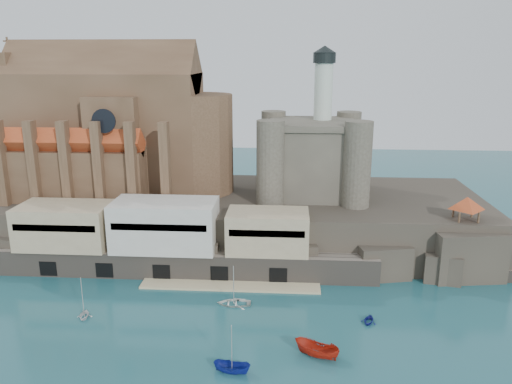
{
  "coord_description": "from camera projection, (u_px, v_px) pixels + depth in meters",
  "views": [
    {
      "loc": [
        11.48,
        -57.98,
        37.15
      ],
      "look_at": [
        5.39,
        32.0,
        12.68
      ],
      "focal_mm": 35.0,
      "sensor_mm": 36.0,
      "label": 1
    }
  ],
  "objects": [
    {
      "name": "ground",
      "position": [
        199.0,
        346.0,
        66.31
      ],
      "size": [
        300.0,
        300.0,
        0.0
      ],
      "primitive_type": "plane",
      "color": "#194B53",
      "rests_on": "ground"
    },
    {
      "name": "boat_7",
      "position": [
        369.0,
        322.0,
        72.17
      ],
      "size": [
        3.03,
        2.45,
        3.04
      ],
      "primitive_type": "imported",
      "rotation": [
        0.0,
        0.0,
        5.91
      ],
      "color": "navy",
      "rests_on": "ground"
    },
    {
      "name": "boat_2",
      "position": [
        232.0,
        372.0,
        60.78
      ],
      "size": [
        2.08,
        2.04,
        4.67
      ],
      "primitive_type": "imported",
      "rotation": [
        0.0,
        0.0,
        1.4
      ],
      "color": "navy",
      "rests_on": "ground"
    },
    {
      "name": "church",
      "position": [
        116.0,
        133.0,
        102.39
      ],
      "size": [
        47.0,
        25.93,
        30.51
      ],
      "color": "#4E3724",
      "rests_on": "promontory"
    },
    {
      "name": "quay",
      "position": [
        164.0,
        240.0,
        87.6
      ],
      "size": [
        70.0,
        12.0,
        13.05
      ],
      "color": "#6A6055",
      "rests_on": "ground"
    },
    {
      "name": "boat_5",
      "position": [
        316.0,
        356.0,
        64.01
      ],
      "size": [
        2.94,
        2.9,
        5.94
      ],
      "primitive_type": "imported",
      "rotation": [
        0.0,
        0.0,
        4.35
      ],
      "color": "#B22311",
      "rests_on": "ground"
    },
    {
      "name": "promontory",
      "position": [
        231.0,
        218.0,
        102.94
      ],
      "size": [
        100.0,
        36.0,
        10.0
      ],
      "color": "#2A251F",
      "rests_on": "ground"
    },
    {
      "name": "boat_4",
      "position": [
        84.0,
        317.0,
        73.53
      ],
      "size": [
        2.88,
        2.01,
        3.1
      ],
      "primitive_type": "imported",
      "rotation": [
        0.0,
        0.0,
        3.29
      ],
      "color": "silver",
      "rests_on": "ground"
    },
    {
      "name": "pavilion",
      "position": [
        467.0,
        205.0,
        85.27
      ],
      "size": [
        6.4,
        6.4,
        5.4
      ],
      "color": "#4E3724",
      "rests_on": "rock_outcrop"
    },
    {
      "name": "rock_outcrop",
      "position": [
        462.0,
        252.0,
        87.4
      ],
      "size": [
        14.5,
        10.5,
        8.7
      ],
      "color": "#2A251F",
      "rests_on": "ground"
    },
    {
      "name": "castle_keep",
      "position": [
        312.0,
        154.0,
        100.02
      ],
      "size": [
        21.2,
        21.2,
        29.3
      ],
      "color": "#4B463B",
      "rests_on": "promontory"
    },
    {
      "name": "boat_6",
      "position": [
        234.0,
        304.0,
        77.49
      ],
      "size": [
        1.28,
        3.83,
        5.29
      ],
      "primitive_type": "imported",
      "rotation": [
        0.0,
        0.0,
        4.76
      ],
      "color": "white",
      "rests_on": "ground"
    }
  ]
}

